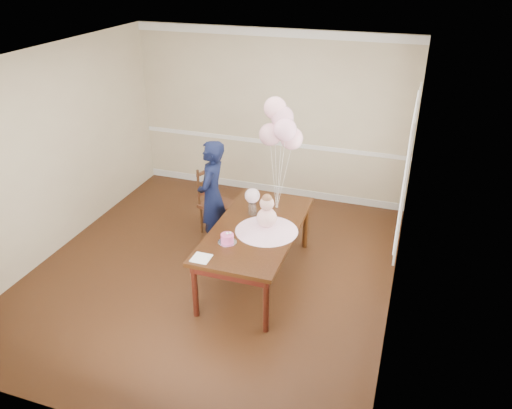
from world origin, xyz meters
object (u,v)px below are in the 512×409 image
at_px(dining_table_top, 256,229).
at_px(dining_chair_seat, 218,205).
at_px(woman, 212,196).
at_px(birthday_cake, 227,238).

height_order(dining_table_top, dining_chair_seat, dining_table_top).
height_order(dining_chair_seat, woman, woman).
bearing_deg(woman, dining_table_top, 53.38).
xyz_separation_m(dining_table_top, dining_chair_seat, (-0.90, 0.93, -0.28)).
bearing_deg(dining_chair_seat, birthday_cake, -44.35).
relative_size(dining_table_top, woman, 1.27).
bearing_deg(dining_table_top, woman, 146.65).
bearing_deg(woman, dining_chair_seat, -169.97).
distance_m(birthday_cake, dining_chair_seat, 1.58).
distance_m(dining_table_top, dining_chair_seat, 1.32).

